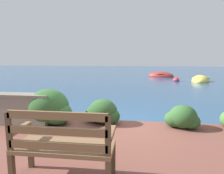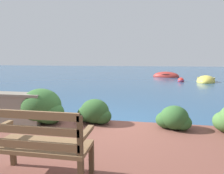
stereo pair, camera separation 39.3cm
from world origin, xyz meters
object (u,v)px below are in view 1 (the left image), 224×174
at_px(rowboat_nearest, 200,80).
at_px(rowboat_mid, 161,76).
at_px(park_bench, 63,144).
at_px(mooring_buoy, 176,80).

height_order(rowboat_nearest, rowboat_mid, rowboat_mid).
xyz_separation_m(park_bench, rowboat_mid, (2.99, 16.80, -0.63)).
distance_m(park_bench, mooring_buoy, 13.75).
xyz_separation_m(park_bench, mooring_buoy, (3.74, 13.22, -0.62)).
bearing_deg(mooring_buoy, rowboat_mid, 101.83).
relative_size(rowboat_nearest, rowboat_mid, 1.01).
xyz_separation_m(park_bench, rowboat_nearest, (5.53, 13.40, -0.63)).
height_order(park_bench, mooring_buoy, park_bench).
relative_size(park_bench, rowboat_mid, 0.47).
distance_m(park_bench, rowboat_mid, 17.08).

